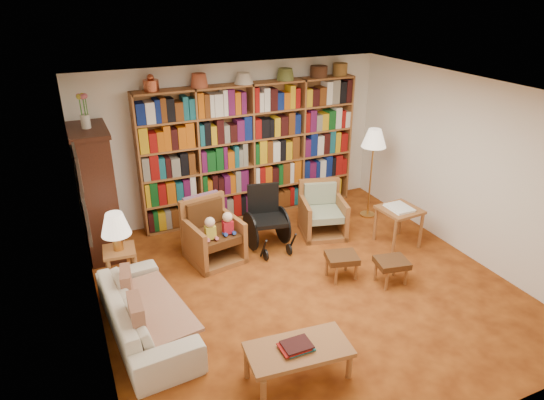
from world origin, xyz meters
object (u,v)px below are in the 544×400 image
armchair_leather (212,234)px  armchair_sage (320,214)px  side_table_papers (399,214)px  sofa (146,313)px  footstool_b (392,264)px  side_table_lamp (120,258)px  wheelchair (267,220)px  floor_lamp (374,142)px  coffee_table (298,351)px  footstool_a (342,259)px

armchair_leather → armchair_sage: bearing=1.2°
armchair_sage → side_table_papers: size_ratio=1.34×
sofa → footstool_b: bearing=-99.7°
footstool_b → armchair_leather: bearing=140.2°
side_table_lamp → wheelchair: wheelchair is taller
sofa → armchair_sage: armchair_sage is taller
floor_lamp → coffee_table: floor_lamp is taller
armchair_leather → wheelchair: (0.84, -0.03, 0.07)m
wheelchair → footstool_b: (1.08, -1.57, -0.15)m
armchair_sage → wheelchair: (-0.94, -0.07, 0.12)m
armchair_leather → footstool_a: 1.86m
floor_lamp → footstool_b: 2.26m
coffee_table → armchair_leather: bearing=91.1°
armchair_leather → sofa: bearing=-132.3°
sofa → coffee_table: sofa is taller
wheelchair → side_table_papers: bearing=-22.7°
footstool_a → side_table_lamp: bearing=158.9°
side_table_lamp → armchair_sage: bearing=4.3°
armchair_leather → footstool_a: size_ratio=1.84×
sofa → floor_lamp: floor_lamp is taller
floor_lamp → footstool_b: size_ratio=3.27×
armchair_leather → coffee_table: size_ratio=0.83×
floor_lamp → footstool_b: (-0.89, -1.81, -1.02)m
armchair_sage → footstool_b: (0.14, -1.63, -0.03)m
sofa → wheelchair: bearing=-62.1°
armchair_sage → coffee_table: (-1.72, -2.63, 0.02)m
footstool_a → wheelchair: bearing=114.9°
armchair_sage → footstool_a: (-0.38, -1.26, -0.03)m
side_table_lamp → floor_lamp: size_ratio=0.34×
footstool_a → footstool_b: 0.64m
wheelchair → floor_lamp: (1.97, 0.25, 0.87)m
side_table_lamp → footstool_a: (2.68, -1.03, -0.11)m
footstool_b → coffee_table: (-1.87, -1.00, 0.05)m
side_table_lamp → footstool_a: 2.87m
side_table_papers → coffee_table: size_ratio=0.58×
sofa → floor_lamp: size_ratio=1.23×
coffee_table → footstool_b: bearing=28.2°
side_table_papers → footstool_a: 1.34m
floor_lamp → side_table_lamp: bearing=-174.3°
floor_lamp → footstool_b: bearing=-116.1°
armchair_leather → footstool_b: armchair_leather is taller
side_table_papers → armchair_leather: bearing=163.4°
wheelchair → side_table_lamp: bearing=-175.6°
side_table_papers → coffee_table: 3.16m
coffee_table → side_table_papers: bearing=35.0°
armchair_sage → side_table_papers: armchair_sage is taller
side_table_lamp → armchair_sage: 3.07m
footstool_a → coffee_table: 1.92m
side_table_papers → sofa: bearing=-172.3°
sofa → footstool_a: (2.58, 0.08, 0.01)m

